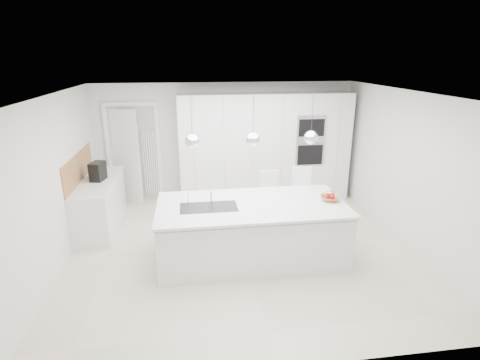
{
  "coord_description": "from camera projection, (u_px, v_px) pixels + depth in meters",
  "views": [
    {
      "loc": [
        -0.8,
        -5.41,
        3.03
      ],
      "look_at": [
        0.0,
        0.3,
        1.1
      ],
      "focal_mm": 28.0,
      "sensor_mm": 36.0,
      "label": 1
    }
  ],
  "objects": [
    {
      "name": "floor",
      "position": [
        243.0,
        249.0,
        6.15
      ],
      "size": [
        5.5,
        5.5,
        0.0
      ],
      "primitive_type": "plane",
      "color": "beige",
      "rests_on": "ground"
    },
    {
      "name": "wall_back",
      "position": [
        226.0,
        142.0,
        8.1
      ],
      "size": [
        5.5,
        0.0,
        5.5
      ],
      "primitive_type": "plane",
      "rotation": [
        1.57,
        0.0,
        0.0
      ],
      "color": "silver",
      "rests_on": "ground"
    },
    {
      "name": "wall_left",
      "position": [
        54.0,
        185.0,
        5.39
      ],
      "size": [
        0.0,
        5.0,
        5.0
      ],
      "primitive_type": "plane",
      "rotation": [
        1.57,
        0.0,
        1.57
      ],
      "color": "silver",
      "rests_on": "ground"
    },
    {
      "name": "ceiling",
      "position": [
        243.0,
        94.0,
        5.35
      ],
      "size": [
        5.5,
        5.5,
        0.0
      ],
      "primitive_type": "plane",
      "rotation": [
        3.14,
        0.0,
        0.0
      ],
      "color": "white",
      "rests_on": "wall_back"
    },
    {
      "name": "tall_cabinets",
      "position": [
        265.0,
        148.0,
        7.95
      ],
      "size": [
        3.6,
        0.6,
        2.3
      ],
      "primitive_type": "cube",
      "color": "white",
      "rests_on": "floor"
    },
    {
      "name": "oven_stack",
      "position": [
        311.0,
        141.0,
        7.72
      ],
      "size": [
        0.62,
        0.04,
        1.05
      ],
      "primitive_type": null,
      "color": "#A5A5A8",
      "rests_on": "tall_cabinets"
    },
    {
      "name": "doorway_frame",
      "position": [
        134.0,
        155.0,
        7.89
      ],
      "size": [
        1.11,
        0.08,
        2.13
      ],
      "primitive_type": null,
      "color": "white",
      "rests_on": "floor"
    },
    {
      "name": "hallway_door",
      "position": [
        122.0,
        157.0,
        7.81
      ],
      "size": [
        0.76,
        0.38,
        2.0
      ],
      "primitive_type": "cube",
      "rotation": [
        0.0,
        0.0,
        -0.44
      ],
      "color": "white",
      "rests_on": "floor"
    },
    {
      "name": "radiator",
      "position": [
        150.0,
        163.0,
        7.97
      ],
      "size": [
        0.32,
        0.04,
        1.4
      ],
      "primitive_type": null,
      "color": "white",
      "rests_on": "floor"
    },
    {
      "name": "left_base_cabinets",
      "position": [
        100.0,
        205.0,
        6.82
      ],
      "size": [
        0.6,
        1.8,
        0.86
      ],
      "primitive_type": "cube",
      "color": "white",
      "rests_on": "floor"
    },
    {
      "name": "left_worktop",
      "position": [
        97.0,
        182.0,
        6.67
      ],
      "size": [
        0.62,
        1.82,
        0.04
      ],
      "primitive_type": "cube",
      "color": "white",
      "rests_on": "left_base_cabinets"
    },
    {
      "name": "oak_backsplash",
      "position": [
        78.0,
        168.0,
        6.55
      ],
      "size": [
        0.02,
        1.8,
        0.5
      ],
      "primitive_type": "cube",
      "color": "#AB7345",
      "rests_on": "wall_left"
    },
    {
      "name": "island_base",
      "position": [
        252.0,
        233.0,
        5.74
      ],
      "size": [
        2.8,
        1.2,
        0.86
      ],
      "primitive_type": "cube",
      "color": "white",
      "rests_on": "floor"
    },
    {
      "name": "island_worktop",
      "position": [
        252.0,
        205.0,
        5.65
      ],
      "size": [
        2.84,
        1.4,
        0.04
      ],
      "primitive_type": "cube",
      "color": "white",
      "rests_on": "island_base"
    },
    {
      "name": "island_sink",
      "position": [
        209.0,
        212.0,
        5.53
      ],
      "size": [
        0.84,
        0.44,
        0.18
      ],
      "primitive_type": null,
      "color": "#3F3F42",
      "rests_on": "island_worktop"
    },
    {
      "name": "island_tap",
      "position": [
        211.0,
        193.0,
        5.66
      ],
      "size": [
        0.02,
        0.02,
        0.3
      ],
      "primitive_type": "cylinder",
      "color": "white",
      "rests_on": "island_worktop"
    },
    {
      "name": "pendant_left",
      "position": [
        192.0,
        141.0,
        5.16
      ],
      "size": [
        0.2,
        0.2,
        0.2
      ],
      "primitive_type": "sphere",
      "color": "white",
      "rests_on": "ceiling"
    },
    {
      "name": "pendant_mid",
      "position": [
        253.0,
        139.0,
        5.28
      ],
      "size": [
        0.2,
        0.2,
        0.2
      ],
      "primitive_type": "sphere",
      "color": "white",
      "rests_on": "ceiling"
    },
    {
      "name": "pendant_right",
      "position": [
        311.0,
        138.0,
        5.39
      ],
      "size": [
        0.2,
        0.2,
        0.2
      ],
      "primitive_type": "sphere",
      "color": "white",
      "rests_on": "ceiling"
    },
    {
      "name": "fruit_bowl",
      "position": [
        330.0,
        198.0,
        5.76
      ],
      "size": [
        0.36,
        0.36,
        0.07
      ],
      "primitive_type": "imported",
      "rotation": [
        0.0,
        0.0,
        -0.3
      ],
      "color": "#AB7345",
      "rests_on": "island_worktop"
    },
    {
      "name": "espresso_machine",
      "position": [
        98.0,
        171.0,
        6.65
      ],
      "size": [
        0.27,
        0.35,
        0.33
      ],
      "primitive_type": "cube",
      "rotation": [
        0.0,
        0.0,
        -0.24
      ],
      "color": "black",
      "rests_on": "left_worktop"
    },
    {
      "name": "bar_stool_left",
      "position": [
        270.0,
        201.0,
        6.72
      ],
      "size": [
        0.39,
        0.51,
        1.06
      ],
      "primitive_type": null,
      "rotation": [
        0.0,
        0.0,
        0.08
      ],
      "color": "white",
      "rests_on": "floor"
    },
    {
      "name": "bar_stool_right",
      "position": [
        303.0,
        199.0,
        6.76
      ],
      "size": [
        0.51,
        0.6,
        1.12
      ],
      "primitive_type": null,
      "rotation": [
        0.0,
        0.0,
        -0.31
      ],
      "color": "white",
      "rests_on": "floor"
    },
    {
      "name": "apple_a",
      "position": [
        332.0,
        197.0,
        5.71
      ],
      "size": [
        0.07,
        0.07,
        0.07
      ],
      "primitive_type": "sphere",
      "color": "#A70611",
      "rests_on": "fruit_bowl"
    },
    {
      "name": "apple_b",
      "position": [
        332.0,
        196.0,
        5.75
      ],
      "size": [
        0.09,
        0.09,
        0.09
      ],
      "primitive_type": "sphere",
      "color": "#A70611",
      "rests_on": "fruit_bowl"
    },
    {
      "name": "apple_c",
      "position": [
        332.0,
        197.0,
        5.7
      ],
      "size": [
        0.08,
        0.08,
        0.08
      ],
      "primitive_type": "sphere",
      "color": "#A70611",
      "rests_on": "fruit_bowl"
    },
    {
      "name": "apple_extra_3",
      "position": [
        328.0,
        196.0,
        5.75
      ],
      "size": [
        0.08,
        0.08,
        0.08
      ],
      "primitive_type": "sphere",
      "color": "#A70611",
      "rests_on": "fruit_bowl"
    },
    {
      "name": "banana_bunch",
      "position": [
        329.0,
        193.0,
        5.74
      ],
      "size": [
        0.23,
        0.16,
        0.2
      ],
      "primitive_type": "torus",
      "rotation": [
        1.22,
        0.0,
        0.35
      ],
      "color": "yellow",
      "rests_on": "fruit_bowl"
    }
  ]
}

